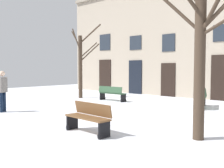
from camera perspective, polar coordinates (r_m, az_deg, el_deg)
The scene contains 8 objects.
ground_plane at distance 12.13m, azimuth -4.86°, elevation -5.73°, with size 31.55×31.55×0.00m, color white.
building_facade at distance 18.42m, azimuth 13.45°, elevation 10.34°, with size 19.72×0.60×8.30m.
tree_center at distance 17.01m, azimuth -6.85°, elevation 4.70°, with size 2.06×2.59×4.79m.
tree_foreground at distance 7.32m, azimuth 19.23°, elevation 9.79°, with size 2.80×1.18×5.42m.
bench_by_litter_bin at distance 15.35m, azimuth -0.04°, elevation -2.06°, with size 1.84×0.50×0.88m.
bench_near_lamp at distance 7.76m, azimuth -5.22°, elevation -7.41°, with size 1.65×0.58×0.91m.
bench_back_to_back_right at distance 13.46m, azimuth 19.25°, elevation -2.92°, with size 1.05×1.93×0.93m.
person_strolling at distance 12.35m, azimuth -23.10°, elevation -1.03°, with size 0.34×0.43×1.83m.
Camera 1 is at (8.72, -8.21, 1.93)m, focal length 41.25 mm.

